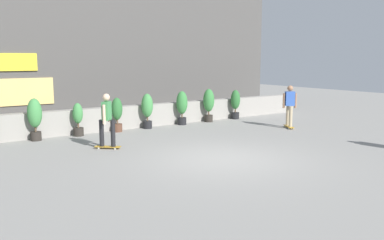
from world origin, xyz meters
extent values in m
plane|color=gray|center=(0.00, 0.00, 0.00)|extent=(48.00, 48.00, 0.00)
cube|color=gray|center=(0.00, 6.00, 0.45)|extent=(18.00, 0.40, 0.90)
cube|color=#4C4947|center=(0.00, 10.00, 3.25)|extent=(20.00, 2.00, 6.50)
cube|color=yellow|center=(-4.02, 8.96, 2.60)|extent=(2.80, 0.08, 0.70)
cube|color=#F2CC72|center=(-4.02, 8.97, 1.40)|extent=(4.00, 0.06, 1.10)
cylinder|color=#2D2823|center=(-3.61, 5.55, 0.15)|extent=(0.36, 0.36, 0.30)
cylinder|color=brown|center=(-3.61, 5.55, 0.38)|extent=(0.06, 0.06, 0.15)
ellipsoid|color=#428C47|center=(-3.61, 5.55, 0.94)|extent=(0.48, 0.48, 0.98)
cylinder|color=#2D2823|center=(-2.15, 5.55, 0.15)|extent=(0.36, 0.36, 0.30)
cylinder|color=brown|center=(-2.15, 5.55, 0.38)|extent=(0.06, 0.06, 0.15)
ellipsoid|color=#428C47|center=(-2.15, 5.55, 0.82)|extent=(0.36, 0.36, 0.73)
cylinder|color=brown|center=(-0.65, 5.55, 0.15)|extent=(0.36, 0.36, 0.30)
cylinder|color=brown|center=(-0.65, 5.55, 0.38)|extent=(0.06, 0.06, 0.15)
ellipsoid|color=#2D6B33|center=(-0.65, 5.55, 0.87)|extent=(0.41, 0.41, 0.84)
cylinder|color=black|center=(0.63, 5.55, 0.15)|extent=(0.36, 0.36, 0.30)
cylinder|color=brown|center=(0.63, 5.55, 0.38)|extent=(0.06, 0.06, 0.15)
ellipsoid|color=#428C47|center=(0.63, 5.55, 0.91)|extent=(0.45, 0.45, 0.93)
cylinder|color=black|center=(2.26, 5.55, 0.15)|extent=(0.36, 0.36, 0.30)
cylinder|color=brown|center=(2.26, 5.55, 0.38)|extent=(0.06, 0.06, 0.15)
ellipsoid|color=#387F3D|center=(2.26, 5.55, 0.93)|extent=(0.47, 0.47, 0.96)
cylinder|color=#2D2823|center=(3.65, 5.55, 0.15)|extent=(0.36, 0.36, 0.30)
cylinder|color=brown|center=(3.65, 5.55, 0.38)|extent=(0.06, 0.06, 0.15)
ellipsoid|color=#387F3D|center=(3.65, 5.55, 0.94)|extent=(0.48, 0.48, 0.99)
cylinder|color=black|center=(5.17, 5.55, 0.15)|extent=(0.36, 0.36, 0.30)
cylinder|color=brown|center=(5.17, 5.55, 0.38)|extent=(0.06, 0.06, 0.15)
ellipsoid|color=#2D6B33|center=(5.17, 5.55, 0.89)|extent=(0.43, 0.43, 0.88)
cube|color=#BF8C26|center=(5.32, 2.45, 0.07)|extent=(0.57, 0.79, 0.02)
cylinder|color=silver|center=(5.38, 2.72, 0.03)|extent=(0.05, 0.06, 0.06)
cylinder|color=silver|center=(5.52, 2.64, 0.03)|extent=(0.05, 0.06, 0.06)
cylinder|color=silver|center=(5.13, 2.26, 0.03)|extent=(0.05, 0.06, 0.06)
cylinder|color=silver|center=(5.26, 2.19, 0.03)|extent=(0.05, 0.06, 0.06)
cylinder|color=tan|center=(5.41, 2.61, 0.49)|extent=(0.14, 0.14, 0.82)
cylinder|color=tan|center=(5.23, 2.29, 0.49)|extent=(0.14, 0.14, 0.82)
cube|color=#3359B2|center=(5.32, 2.45, 1.18)|extent=(0.41, 0.35, 0.56)
sphere|color=#9E7051|center=(5.32, 2.45, 1.59)|extent=(0.22, 0.22, 0.22)
cylinder|color=#9E7051|center=(5.12, 2.57, 1.10)|extent=(0.09, 0.09, 0.58)
cylinder|color=#9E7051|center=(5.53, 2.33, 1.10)|extent=(0.09, 0.09, 0.58)
cube|color=#BF8C26|center=(-2.11, 3.00, 0.07)|extent=(0.73, 0.68, 0.02)
cylinder|color=silver|center=(-1.86, 2.88, 0.03)|extent=(0.06, 0.06, 0.06)
cylinder|color=silver|center=(-1.97, 2.76, 0.03)|extent=(0.06, 0.06, 0.06)
cylinder|color=silver|center=(-2.25, 3.23, 0.03)|extent=(0.06, 0.06, 0.06)
cylinder|color=silver|center=(-2.36, 3.11, 0.03)|extent=(0.06, 0.06, 0.06)
cylinder|color=black|center=(-1.98, 2.88, 0.49)|extent=(0.14, 0.14, 0.82)
cylinder|color=black|center=(-2.24, 3.12, 0.49)|extent=(0.14, 0.14, 0.82)
cube|color=#3F8C4C|center=(-2.11, 3.00, 1.18)|extent=(0.39, 0.40, 0.56)
sphere|color=beige|center=(-2.11, 3.00, 1.59)|extent=(0.22, 0.22, 0.22)
cylinder|color=beige|center=(-1.95, 3.17, 1.10)|extent=(0.09, 0.09, 0.58)
cylinder|color=beige|center=(-2.27, 2.82, 1.10)|extent=(0.09, 0.09, 0.58)
camera|label=1|loc=(-6.83, -8.49, 2.74)|focal=37.89mm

